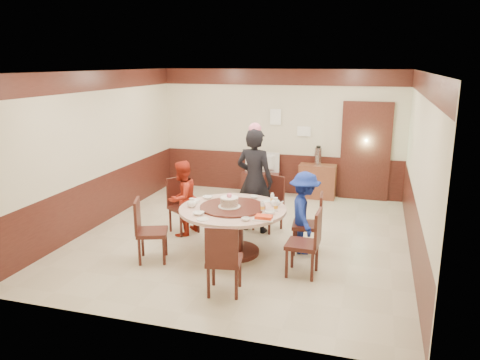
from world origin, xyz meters
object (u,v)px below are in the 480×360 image
(banquet_table, at_px, (233,221))
(tv_stand, at_px, (261,183))
(side_cabinet, at_px, (317,181))
(thermos, at_px, (318,156))
(person_red, at_px, (182,198))
(shrimp_platter, at_px, (264,218))
(television, at_px, (261,163))
(person_blue, at_px, (304,213))
(birthday_cake, at_px, (229,202))
(person_standing, at_px, (255,180))

(banquet_table, relative_size, tv_stand, 1.96)
(side_cabinet, xyz_separation_m, thermos, (-0.01, 0.00, 0.56))
(person_red, bearing_deg, shrimp_platter, 74.40)
(person_red, distance_m, thermos, 3.56)
(banquet_table, bearing_deg, side_cabinet, 76.07)
(tv_stand, xyz_separation_m, thermos, (1.27, 0.03, 0.69))
(shrimp_platter, xyz_separation_m, tv_stand, (-0.99, 3.89, -0.53))
(shrimp_platter, bearing_deg, thermos, 86.01)
(side_cabinet, bearing_deg, television, -178.65)
(thermos, bearing_deg, person_blue, -86.44)
(banquet_table, bearing_deg, television, 96.56)
(banquet_table, distance_m, person_red, 1.24)
(banquet_table, distance_m, shrimp_platter, 0.76)
(person_red, height_order, birthday_cake, person_red)
(banquet_table, xyz_separation_m, person_red, (-1.10, 0.56, 0.12))
(person_standing, xyz_separation_m, thermos, (0.80, 2.43, 0.01))
(person_standing, xyz_separation_m, television, (-0.46, 2.40, -0.20))
(birthday_cake, bearing_deg, side_cabinet, 75.62)
(banquet_table, relative_size, television, 2.11)
(person_standing, bearing_deg, banquet_table, 96.76)
(thermos, bearing_deg, banquet_table, -103.84)
(banquet_table, relative_size, birthday_cake, 4.85)
(person_standing, relative_size, tv_stand, 2.18)
(shrimp_platter, relative_size, side_cabinet, 0.38)
(tv_stand, distance_m, side_cabinet, 1.28)
(birthday_cake, height_order, thermos, thermos)
(person_blue, distance_m, shrimp_platter, 0.91)
(person_blue, height_order, shrimp_platter, person_blue)
(banquet_table, bearing_deg, thermos, 76.16)
(shrimp_platter, distance_m, side_cabinet, 3.95)
(tv_stand, bearing_deg, shrimp_platter, -75.66)
(person_red, distance_m, side_cabinet, 3.56)
(banquet_table, distance_m, person_standing, 1.16)
(banquet_table, relative_size, shrimp_platter, 5.56)
(person_standing, relative_size, side_cabinet, 2.32)
(banquet_table, bearing_deg, person_blue, 18.88)
(television, distance_m, side_cabinet, 1.32)
(person_standing, xyz_separation_m, birthday_cake, (-0.10, -1.14, -0.07))
(person_blue, bearing_deg, birthday_cake, 94.62)
(person_standing, xyz_separation_m, tv_stand, (-0.46, 2.40, -0.68))
(birthday_cake, xyz_separation_m, side_cabinet, (0.91, 3.56, -0.48))
(person_blue, distance_m, television, 3.45)
(person_red, height_order, television, person_red)
(television, bearing_deg, side_cabinet, -179.57)
(person_blue, relative_size, thermos, 3.44)
(television, xyz_separation_m, thermos, (1.27, 0.03, 0.21))
(tv_stand, distance_m, television, 0.48)
(person_standing, distance_m, thermos, 2.56)
(person_blue, height_order, thermos, person_blue)
(television, bearing_deg, person_blue, 114.19)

